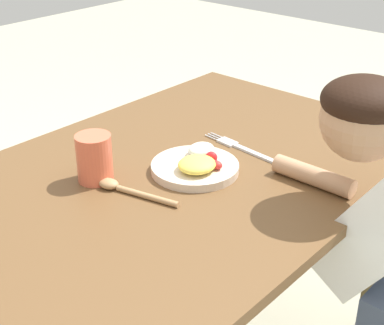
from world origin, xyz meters
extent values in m
cube|color=brown|center=(0.00, 0.00, 0.66)|extent=(1.20, 0.81, 0.03)
cube|color=brown|center=(0.51, -0.31, 0.32)|extent=(0.06, 0.06, 0.65)
cube|color=brown|center=(0.51, 0.31, 0.32)|extent=(0.06, 0.06, 0.65)
cylinder|color=beige|center=(0.02, -0.03, 0.68)|extent=(0.20, 0.20, 0.02)
ellipsoid|color=#F8E053|center=(-0.01, -0.05, 0.71)|extent=(0.09, 0.08, 0.03)
ellipsoid|color=red|center=(0.01, -0.07, 0.70)|extent=(0.03, 0.03, 0.02)
ellipsoid|color=red|center=(0.03, -0.08, 0.70)|extent=(0.02, 0.03, 0.02)
ellipsoid|color=red|center=(0.05, -0.05, 0.71)|extent=(0.03, 0.03, 0.03)
ellipsoid|color=silver|center=(0.06, -0.01, 0.71)|extent=(0.07, 0.06, 0.03)
cube|color=silver|center=(0.18, -0.09, 0.68)|extent=(0.03, 0.15, 0.01)
cube|color=silver|center=(0.19, 0.01, 0.68)|extent=(0.03, 0.05, 0.01)
cylinder|color=silver|center=(0.20, 0.06, 0.68)|extent=(0.01, 0.05, 0.00)
cylinder|color=silver|center=(0.19, 0.06, 0.68)|extent=(0.01, 0.05, 0.00)
cylinder|color=silver|center=(0.18, 0.06, 0.68)|extent=(0.01, 0.05, 0.00)
cylinder|color=tan|center=(-0.14, -0.04, 0.68)|extent=(0.05, 0.15, 0.01)
ellipsoid|color=tan|center=(-0.17, 0.06, 0.68)|extent=(0.04, 0.05, 0.02)
cylinder|color=#E26647|center=(-0.16, 0.11, 0.73)|extent=(0.08, 0.08, 0.11)
sphere|color=tan|center=(0.14, -0.36, 0.86)|extent=(0.17, 0.17, 0.17)
ellipsoid|color=black|center=(0.14, -0.36, 0.89)|extent=(0.18, 0.18, 0.09)
cylinder|color=tan|center=(0.14, -0.26, 0.69)|extent=(0.04, 0.19, 0.04)
camera|label=1|loc=(-0.88, -0.81, 1.30)|focal=54.46mm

